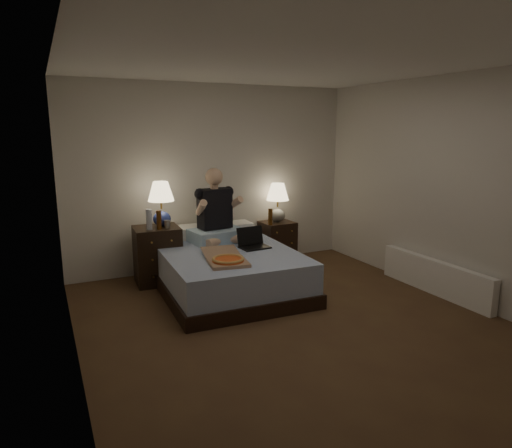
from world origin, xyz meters
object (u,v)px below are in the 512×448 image
lamp_right (278,203)px  laptop (255,238)px  pizza_box (228,260)px  radiator (435,277)px  beer_bottle_right (270,217)px  lamp_left (161,204)px  nightstand_left (158,255)px  water_bottle (149,220)px  soda_can (167,224)px  person (216,205)px  bed (226,269)px  beer_bottle_left (159,220)px  nightstand_right (277,242)px

lamp_right → laptop: lamp_right is taller
pizza_box → radiator: (2.36, -0.61, -0.34)m
beer_bottle_right → lamp_left: bearing=-179.3°
nightstand_left → radiator: bearing=-28.8°
water_bottle → soda_can: (0.21, -0.01, -0.07)m
person → pizza_box: person is taller
bed → nightstand_left: size_ratio=2.80×
nightstand_left → radiator: 3.36m
radiator → beer_bottle_left: bearing=149.5°
bed → beer_bottle_right: size_ratio=8.64×
person → pizza_box: 1.10m
person → nightstand_right: bearing=12.4°
water_bottle → bed: bearing=-33.1°
nightstand_left → soda_can: size_ratio=7.10×
lamp_left → radiator: 3.40m
soda_can → radiator: 3.25m
pizza_box → soda_can: bearing=117.8°
water_bottle → beer_bottle_left: water_bottle is taller
lamp_right → pizza_box: 1.94m
nightstand_right → lamp_left: size_ratio=1.05×
water_bottle → person: 0.84m
nightstand_left → nightstand_right: (1.80, 0.19, -0.06)m
nightstand_left → lamp_left: lamp_left is taller
radiator → nightstand_right: bearing=117.6°
nightstand_left → lamp_right: lamp_right is taller
soda_can → nightstand_left: bearing=133.3°
laptop → beer_bottle_left: bearing=145.8°
beer_bottle_right → person: 0.96m
water_bottle → beer_bottle_left: bearing=-11.5°
water_bottle → person: person is taller
nightstand_left → nightstand_right: 1.81m
bed → pizza_box: pizza_box is taller
lamp_left → radiator: size_ratio=0.35×
bed → radiator: 2.46m
lamp_right → person: 1.15m
lamp_left → pizza_box: bearing=-72.0°
person → radiator: (2.12, -1.59, -0.76)m
lamp_right → water_bottle: lamp_right is taller
nightstand_right → soda_can: size_ratio=5.86×
person → soda_can: bearing=164.8°
nightstand_right → beer_bottle_left: beer_bottle_left is taller
nightstand_left → nightstand_right: bearing=9.5°
bed → lamp_left: size_ratio=3.55×
lamp_left → laptop: lamp_left is taller
nightstand_right → person: person is taller
beer_bottle_left → person: size_ratio=0.25×
beer_bottle_left → radiator: bearing=-30.5°
lamp_left → beer_bottle_left: lamp_left is taller
beer_bottle_right → nightstand_right: bearing=37.0°
lamp_right → radiator: (1.04, -1.98, -0.67)m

